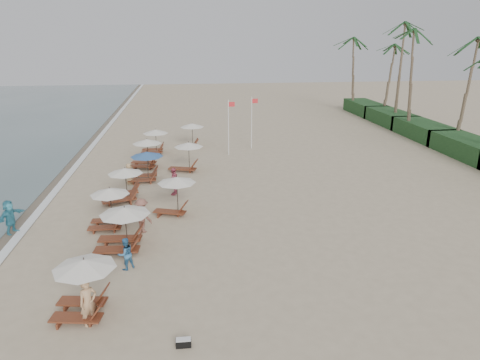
{
  "coord_description": "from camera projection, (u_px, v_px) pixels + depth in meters",
  "views": [
    {
      "loc": [
        -2.32,
        -19.08,
        9.88
      ],
      "look_at": [
        1.0,
        6.72,
        1.3
      ],
      "focal_mm": 32.42,
      "sensor_mm": 36.0,
      "label": 1
    }
  ],
  "objects": [
    {
      "name": "flag_pole_far",
      "position": [
        252.0,
        120.0,
        39.72
      ],
      "size": [
        0.6,
        0.08,
        4.8
      ],
      "color": "silver",
      "rests_on": "ground"
    },
    {
      "name": "flag_pole_near",
      "position": [
        229.0,
        125.0,
        37.48
      ],
      "size": [
        0.59,
        0.08,
        4.85
      ],
      "color": "silver",
      "rests_on": "ground"
    },
    {
      "name": "beachgoer_far_a",
      "position": [
        174.0,
        181.0,
        28.33
      ],
      "size": [
        0.76,
        1.17,
        1.85
      ],
      "primitive_type": "imported",
      "rotation": [
        0.0,
        0.0,
        4.4
      ],
      "color": "#AC4459",
      "rests_on": "ground"
    },
    {
      "name": "inland_station_1",
      "position": [
        186.0,
        155.0,
        33.23
      ],
      "size": [
        2.86,
        2.26,
        2.22
      ],
      "color": "brown",
      "rests_on": "ground"
    },
    {
      "name": "lounger_station_6",
      "position": [
        154.0,
        141.0,
        38.46
      ],
      "size": [
        2.51,
        2.25,
        2.16
      ],
      "color": "brown",
      "rests_on": "ground"
    },
    {
      "name": "beachgoer_far_b",
      "position": [
        129.0,
        174.0,
        30.47
      ],
      "size": [
        0.58,
        0.8,
        1.51
      ],
      "primitive_type": "imported",
      "rotation": [
        0.0,
        0.0,
        1.42
      ],
      "color": "tan",
      "rests_on": "ground"
    },
    {
      "name": "foam_line",
      "position": [
        56.0,
        190.0,
        29.4
      ],
      "size": [
        0.5,
        140.0,
        0.02
      ],
      "primitive_type": "cube",
      "color": "white",
      "rests_on": "ground"
    },
    {
      "name": "lounger_station_1",
      "position": [
        121.0,
        229.0,
        20.93
      ],
      "size": [
        2.82,
        2.44,
        2.18
      ],
      "color": "brown",
      "rests_on": "ground"
    },
    {
      "name": "beachgoer_mid_b",
      "position": [
        142.0,
        216.0,
        22.84
      ],
      "size": [
        1.39,
        1.31,
        1.88
      ],
      "primitive_type": "imported",
      "rotation": [
        0.0,
        0.0,
        2.46
      ],
      "color": "brown",
      "rests_on": "ground"
    },
    {
      "name": "lounger_station_4",
      "position": [
        144.0,
        166.0,
        31.01
      ],
      "size": [
        2.64,
        2.35,
        2.16
      ],
      "color": "brown",
      "rests_on": "ground"
    },
    {
      "name": "lounger_station_3",
      "position": [
        122.0,
        186.0,
        27.27
      ],
      "size": [
        2.7,
        2.55,
        2.14
      ],
      "color": "brown",
      "rests_on": "ground"
    },
    {
      "name": "shrub_hedge",
      "position": [
        469.0,
        148.0,
        37.42
      ],
      "size": [
        3.2,
        53.0,
        1.6
      ],
      "color": "#193D1C",
      "rests_on": "ground"
    },
    {
      "name": "waterline_walker",
      "position": [
        10.0,
        217.0,
        22.72
      ],
      "size": [
        1.17,
        1.78,
        1.84
      ],
      "primitive_type": "imported",
      "rotation": [
        0.0,
        0.0,
        1.17
      ],
      "color": "teal",
      "rests_on": "ground"
    },
    {
      "name": "palm_row",
      "position": [
        480.0,
        37.0,
        35.4
      ],
      "size": [
        7.0,
        52.0,
        12.3
      ],
      "color": "brown",
      "rests_on": "ground"
    },
    {
      "name": "wet_sand_band",
      "position": [
        36.0,
        191.0,
        29.25
      ],
      "size": [
        3.2,
        140.0,
        0.01
      ],
      "primitive_type": "cube",
      "color": "#6B5E4C",
      "rests_on": "ground"
    },
    {
      "name": "lounger_station_5",
      "position": [
        145.0,
        154.0,
        34.28
      ],
      "size": [
        2.66,
        2.29,
        2.29
      ],
      "color": "brown",
      "rests_on": "ground"
    },
    {
      "name": "inland_station_0",
      "position": [
        174.0,
        191.0,
        25.04
      ],
      "size": [
        2.66,
        2.24,
        2.22
      ],
      "color": "brown",
      "rests_on": "ground"
    },
    {
      "name": "beachgoer_mid_a",
      "position": [
        126.0,
        254.0,
        19.2
      ],
      "size": [
        0.92,
        0.88,
        1.5
      ],
      "primitive_type": "imported",
      "rotation": [
        0.0,
        0.0,
        3.75
      ],
      "color": "teal",
      "rests_on": "ground"
    },
    {
      "name": "duffel_bag",
      "position": [
        184.0,
        343.0,
        14.52
      ],
      "size": [
        0.52,
        0.27,
        0.29
      ],
      "color": "black",
      "rests_on": "ground"
    },
    {
      "name": "lounger_station_0",
      "position": [
        81.0,
        286.0,
        15.85
      ],
      "size": [
        2.55,
        2.3,
        2.3
      ],
      "color": "brown",
      "rests_on": "ground"
    },
    {
      "name": "beachgoer_near",
      "position": [
        88.0,
        303.0,
        15.42
      ],
      "size": [
        0.78,
        0.74,
        1.8
      ],
      "primitive_type": "imported",
      "rotation": [
        0.0,
        0.0,
        0.65
      ],
      "color": "tan",
      "rests_on": "ground"
    },
    {
      "name": "ground",
      "position": [
        237.0,
        248.0,
        21.35
      ],
      "size": [
        160.0,
        160.0,
        0.0
      ],
      "primitive_type": "plane",
      "color": "tan",
      "rests_on": "ground"
    },
    {
      "name": "lounger_station_2",
      "position": [
        108.0,
        208.0,
        23.27
      ],
      "size": [
        2.34,
        2.08,
        2.28
      ],
      "color": "brown",
      "rests_on": "ground"
    },
    {
      "name": "inland_station_2",
      "position": [
        190.0,
        132.0,
        40.61
      ],
      "size": [
        2.61,
        2.24,
        2.22
      ],
      "color": "brown",
      "rests_on": "ground"
    }
  ]
}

